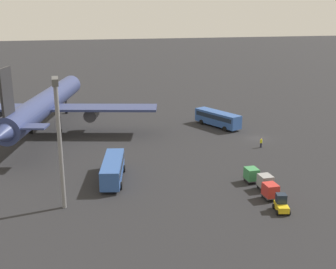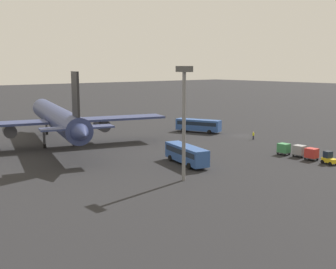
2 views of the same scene
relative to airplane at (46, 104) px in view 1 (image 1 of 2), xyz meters
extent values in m
plane|color=#232326|center=(-14.94, -38.22, -5.65)|extent=(600.00, 600.00, 0.00)
cylinder|color=navy|center=(0.62, -0.17, 0.10)|extent=(42.03, 15.48, 4.42)
cone|color=navy|center=(22.12, -6.07, 0.10)|extent=(5.80, 5.34, 4.20)
cone|color=navy|center=(-21.09, 5.79, 0.10)|extent=(6.60, 5.36, 3.98)
cube|color=navy|center=(-4.58, -11.14, -0.45)|extent=(10.47, 20.25, 0.44)
cube|color=#262628|center=(-17.76, 4.88, 5.85)|extent=(4.18, 1.47, 7.08)
cube|color=navy|center=(-18.17, 4.99, 0.55)|extent=(5.90, 11.87, 0.28)
cylinder|color=#38383D|center=(2.20, 8.76, -1.89)|extent=(5.55, 3.69, 2.43)
cylinder|color=#38383D|center=(-2.58, -8.66, -1.89)|extent=(5.55, 3.69, 2.43)
cylinder|color=#38383D|center=(14.93, -4.10, -3.88)|extent=(0.50, 0.50, 3.54)
cylinder|color=black|center=(14.93, -4.10, -5.20)|extent=(1.00, 0.72, 0.90)
cylinder|color=#38383D|center=(-0.66, 3.16, -3.88)|extent=(0.50, 0.50, 3.54)
cylinder|color=black|center=(-0.66, 3.16, -5.20)|extent=(1.00, 0.72, 0.90)
cylinder|color=#38383D|center=(-2.18, -2.38, -3.88)|extent=(0.50, 0.50, 3.54)
cylinder|color=black|center=(-2.18, -2.38, -5.20)|extent=(1.00, 0.72, 0.90)
cube|color=#2D5199|center=(-5.04, -33.96, -3.86)|extent=(11.13, 6.85, 2.67)
cube|color=#192333|center=(-5.04, -33.96, -3.39)|extent=(10.34, 6.54, 0.86)
cylinder|color=black|center=(-2.48, -31.31, -5.15)|extent=(1.04, 0.68, 1.00)
cylinder|color=black|center=(-1.36, -33.87, -5.15)|extent=(1.04, 0.68, 1.00)
cylinder|color=black|center=(-8.71, -34.04, -5.15)|extent=(1.04, 0.68, 1.00)
cylinder|color=black|center=(-7.59, -36.60, -5.15)|extent=(1.04, 0.68, 1.00)
cube|color=#2D5199|center=(-28.30, -9.21, -3.91)|extent=(10.68, 4.77, 2.58)
cube|color=#192333|center=(-28.30, -9.21, -3.46)|extent=(9.88, 4.63, 0.82)
cylinder|color=black|center=(-24.87, -8.60, -5.15)|extent=(1.04, 0.51, 1.00)
cylinder|color=black|center=(-25.46, -11.22, -5.15)|extent=(1.04, 0.51, 1.00)
cylinder|color=black|center=(-31.15, -7.19, -5.15)|extent=(1.04, 0.51, 1.00)
cylinder|color=black|center=(-31.73, -9.81, -5.15)|extent=(1.04, 0.51, 1.00)
cube|color=gold|center=(-43.19, -27.26, -5.00)|extent=(2.65, 1.85, 0.70)
cube|color=#192333|center=(-42.78, -27.36, -4.10)|extent=(1.34, 1.40, 1.10)
cylinder|color=black|center=(-42.20, -26.78, -5.35)|extent=(0.64, 0.36, 0.60)
cylinder|color=black|center=(-42.55, -28.14, -5.35)|extent=(0.64, 0.36, 0.60)
cylinder|color=black|center=(-43.83, -26.37, -5.35)|extent=(0.64, 0.36, 0.60)
cylinder|color=black|center=(-44.18, -27.73, -5.35)|extent=(0.64, 0.36, 0.60)
cylinder|color=#1E1E2D|center=(-20.08, -36.25, -5.22)|extent=(0.32, 0.32, 0.85)
cylinder|color=yellow|center=(-20.08, -36.25, -4.47)|extent=(0.38, 0.38, 0.65)
sphere|color=tan|center=(-20.08, -36.25, -4.03)|extent=(0.24, 0.24, 0.24)
cube|color=#38383D|center=(-39.64, -27.64, -5.24)|extent=(2.00, 1.68, 0.10)
cube|color=#B72D28|center=(-39.64, -27.64, -4.39)|extent=(1.90, 1.60, 1.60)
cylinder|color=black|center=(-38.88, -27.00, -5.47)|extent=(0.36, 0.12, 0.36)
cylinder|color=black|center=(-38.88, -28.28, -5.47)|extent=(0.36, 0.12, 0.36)
cylinder|color=black|center=(-40.40, -27.00, -5.47)|extent=(0.36, 0.12, 0.36)
cylinder|color=black|center=(-40.40, -28.28, -5.47)|extent=(0.36, 0.12, 0.36)
cube|color=#38383D|center=(-36.79, -28.40, -5.24)|extent=(2.00, 1.68, 0.10)
cube|color=gray|center=(-36.79, -28.40, -4.39)|extent=(1.90, 1.60, 1.60)
cylinder|color=black|center=(-36.03, -27.76, -5.47)|extent=(0.36, 0.12, 0.36)
cylinder|color=black|center=(-36.03, -29.04, -5.47)|extent=(0.36, 0.12, 0.36)
cylinder|color=black|center=(-37.55, -27.76, -5.47)|extent=(0.36, 0.12, 0.36)
cylinder|color=black|center=(-37.55, -29.04, -5.47)|extent=(0.36, 0.12, 0.36)
cube|color=#38383D|center=(-33.94, -27.76, -5.24)|extent=(2.00, 1.68, 0.10)
cube|color=#38844C|center=(-33.94, -27.76, -4.39)|extent=(1.90, 1.60, 1.60)
cylinder|color=black|center=(-33.18, -27.12, -5.47)|extent=(0.36, 0.12, 0.36)
cylinder|color=black|center=(-33.18, -28.40, -5.47)|extent=(0.36, 0.12, 0.36)
cylinder|color=black|center=(-34.70, -27.12, -5.47)|extent=(0.36, 0.12, 0.36)
cylinder|color=black|center=(-34.70, -28.40, -5.47)|extent=(0.36, 0.12, 0.36)
cylinder|color=slate|center=(-35.41, -2.32, 1.88)|extent=(0.50, 0.50, 15.06)
cube|color=#4C4C4C|center=(-35.41, -2.32, 9.81)|extent=(2.80, 0.70, 0.80)
camera|label=1|loc=(-83.73, -2.61, 17.30)|focal=45.00mm
camera|label=2|loc=(-78.25, 35.70, 10.18)|focal=45.00mm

